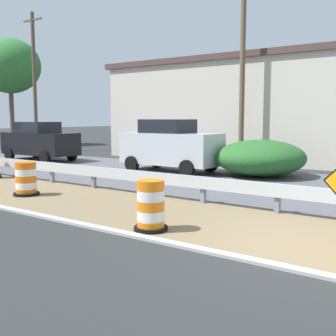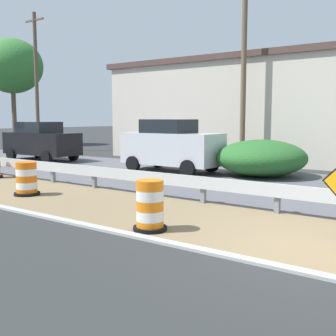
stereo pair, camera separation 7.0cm
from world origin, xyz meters
name	(u,v)px [view 1 (the left image)]	position (x,y,z in m)	size (l,w,h in m)	color
ground_plane	(312,248)	(0.00, 0.00, 0.00)	(160.00, 160.00, 0.00)	#2B2D2D
median_dirt_strip	(323,239)	(0.60, 0.00, 0.00)	(3.60, 120.00, 0.01)	#7F6B4C
curb_near_edge	(285,269)	(-1.30, 0.00, 0.00)	(0.20, 120.00, 0.11)	#ADADA8
guardrail_median	(237,188)	(2.16, 2.54, 0.52)	(0.18, 40.74, 0.71)	silver
traffic_barrel_nearest	(151,208)	(-0.74, 2.97, 0.45)	(0.68, 0.68, 1.01)	orange
traffic_barrel_close	(26,180)	(0.19, 8.30, 0.43)	(0.74, 0.74, 0.97)	orange
car_trailing_near_lane	(170,146)	(7.11, 8.12, 1.08)	(1.97, 4.23, 2.17)	silver
car_distant_a	(40,141)	(6.91, 16.45, 1.01)	(1.95, 4.45, 2.03)	black
roadside_shop_near	(246,110)	(15.18, 8.58, 2.68)	(8.20, 14.18, 5.33)	beige
utility_pole_near	(243,59)	(10.37, 6.50, 4.85)	(0.24, 1.80, 9.39)	brown
utility_pole_mid	(34,80)	(10.58, 21.58, 4.67)	(0.24, 1.80, 9.02)	brown
bush_roadside	(260,158)	(8.05, 4.52, 0.70)	(3.46, 3.46, 1.41)	#286028
tree_roadside	(10,66)	(13.45, 28.48, 6.35)	(4.84, 4.84, 8.55)	brown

